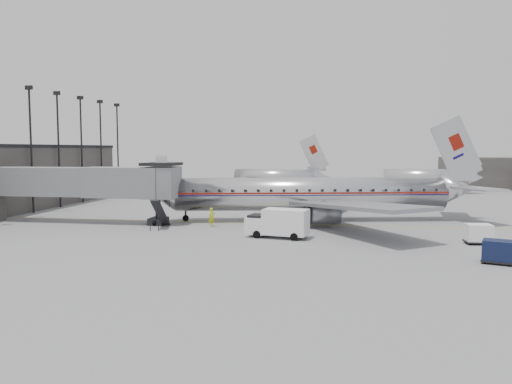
# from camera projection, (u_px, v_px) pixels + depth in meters

# --- Properties ---
(ground) EXTENTS (160.00, 160.00, 0.00)m
(ground) POSITION_uv_depth(u_px,v_px,m) (240.00, 233.00, 46.22)
(ground) COLOR slate
(ground) RESTS_ON ground
(apron_line) EXTENTS (60.00, 0.15, 0.01)m
(apron_line) POSITION_uv_depth(u_px,v_px,m) (280.00, 224.00, 51.64)
(apron_line) COLOR gold
(apron_line) RESTS_ON ground
(jet_bridge) EXTENTS (21.00, 6.20, 7.10)m
(jet_bridge) POSITION_uv_depth(u_px,v_px,m) (91.00, 183.00, 52.12)
(jet_bridge) COLOR slate
(jet_bridge) RESTS_ON ground
(floodlight_masts) EXTENTS (0.90, 42.25, 15.25)m
(floodlight_masts) POSITION_uv_depth(u_px,v_px,m) (45.00, 144.00, 62.67)
(floodlight_masts) COLOR black
(floodlight_masts) RESTS_ON ground
(distant_aircraft_near) EXTENTS (16.39, 3.20, 10.26)m
(distant_aircraft_near) POSITION_uv_depth(u_px,v_px,m) (276.00, 177.00, 87.56)
(distant_aircraft_near) COLOR silver
(distant_aircraft_near) RESTS_ON ground
(distant_aircraft_mid) EXTENTS (16.39, 3.20, 10.26)m
(distant_aircraft_mid) POSITION_uv_depth(u_px,v_px,m) (426.00, 177.00, 87.34)
(distant_aircraft_mid) COLOR silver
(distant_aircraft_mid) RESTS_ON ground
(airliner) EXTENTS (35.81, 32.85, 11.45)m
(airliner) POSITION_uv_depth(u_px,v_px,m) (317.00, 194.00, 53.89)
(airliner) COLOR silver
(airliner) RESTS_ON ground
(service_van) EXTENTS (5.69, 3.08, 2.54)m
(service_van) POSITION_uv_depth(u_px,v_px,m) (278.00, 223.00, 43.55)
(service_van) COLOR white
(service_van) RESTS_ON ground
(baggage_cart_navy) EXTENTS (2.44, 2.15, 1.59)m
(baggage_cart_navy) POSITION_uv_depth(u_px,v_px,m) (498.00, 251.00, 33.76)
(baggage_cart_navy) COLOR #0D1535
(baggage_cart_navy) RESTS_ON ground
(baggage_cart_white) EXTENTS (2.15, 1.69, 1.63)m
(baggage_cart_white) POSITION_uv_depth(u_px,v_px,m) (479.00, 234.00, 40.67)
(baggage_cart_white) COLOR white
(baggage_cart_white) RESTS_ON ground
(ramp_worker) EXTENTS (0.81, 0.80, 1.89)m
(ramp_worker) POSITION_uv_depth(u_px,v_px,m) (212.00, 217.00, 49.64)
(ramp_worker) COLOR #BBC817
(ramp_worker) RESTS_ON ground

